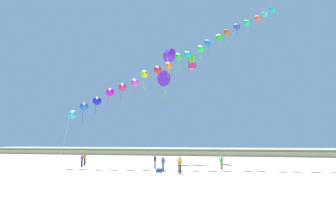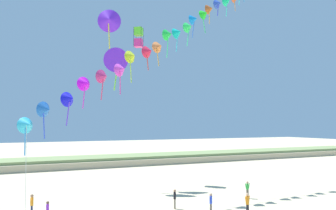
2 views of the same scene
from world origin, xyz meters
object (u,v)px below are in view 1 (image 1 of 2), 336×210
at_px(person_far_right, 82,160).
at_px(person_mid_center, 155,161).
at_px(person_near_right, 85,158).
at_px(large_kite_low_lead, 168,55).
at_px(person_near_left, 221,161).
at_px(person_far_left, 163,162).
at_px(person_far_center, 180,163).
at_px(large_kite_high_solo, 165,79).
at_px(beach_cooler, 159,170).
at_px(large_kite_mid_trail, 192,62).

bearing_deg(person_far_right, person_mid_center, -0.36).
relative_size(person_near_right, large_kite_low_lead, 0.35).
xyz_separation_m(person_near_right, person_far_right, (0.82, -2.09, -0.09)).
xyz_separation_m(person_near_left, person_far_left, (-6.04, -3.40, 0.02)).
relative_size(person_mid_center, person_far_center, 0.91).
xyz_separation_m(large_kite_high_solo, beach_cooler, (2.88, -14.90, -13.29)).
relative_size(large_kite_low_lead, large_kite_high_solo, 1.01).
relative_size(person_near_right, person_mid_center, 1.08).
relative_size(person_far_right, beach_cooler, 2.58).
bearing_deg(beach_cooler, person_near_right, 153.74).
xyz_separation_m(large_kite_mid_trail, large_kite_high_solo, (-4.06, -3.97, -3.80)).
distance_m(person_far_center, beach_cooler, 2.45).
xyz_separation_m(person_near_left, large_kite_mid_trail, (-5.02, 14.44, 16.42)).
xyz_separation_m(person_far_right, large_kite_low_lead, (8.09, 13.66, 17.68)).
distance_m(person_near_left, large_kite_mid_trail, 22.44).
bearing_deg(large_kite_high_solo, person_mid_center, -82.87).
bearing_deg(beach_cooler, person_mid_center, 111.72).
distance_m(person_near_left, person_far_center, 6.39).
bearing_deg(large_kite_mid_trail, person_far_left, -93.28).
bearing_deg(person_near_left, person_far_right, -177.82).
xyz_separation_m(large_kite_low_lead, large_kite_mid_trail, (4.13, 1.44, -1.23)).
height_order(person_far_right, large_kite_high_solo, large_kite_high_solo).
bearing_deg(person_far_left, beach_cooler, -99.07).
relative_size(person_far_center, large_kite_mid_trail, 0.69).
bearing_deg(person_near_left, person_far_left, -150.66).
relative_size(person_near_right, beach_cooler, 2.85).
bearing_deg(person_far_right, large_kite_low_lead, 59.36).
xyz_separation_m(person_near_right, person_mid_center, (10.39, -2.15, -0.07)).
bearing_deg(person_mid_center, person_near_right, 168.32).
distance_m(person_far_left, person_far_right, 11.54).
bearing_deg(large_kite_mid_trail, beach_cooler, -93.60).
xyz_separation_m(person_mid_center, large_kite_mid_trail, (2.66, 15.16, 16.43)).
relative_size(person_mid_center, beach_cooler, 2.63).
height_order(person_far_left, beach_cooler, person_far_left).
bearing_deg(person_far_center, person_near_right, 155.44).
bearing_deg(large_kite_low_lead, person_near_left, -54.86).
distance_m(person_mid_center, large_kite_mid_trail, 22.51).
bearing_deg(person_mid_center, person_near_left, 5.32).
distance_m(person_far_left, person_far_center, 2.65).
xyz_separation_m(person_mid_center, person_far_right, (-9.57, 0.06, -0.02)).
bearing_deg(person_far_right, person_far_center, -18.17).
xyz_separation_m(person_far_right, person_far_center, (13.30, -4.36, 0.11)).
distance_m(person_near_right, person_far_left, 12.96).
distance_m(person_near_left, person_far_right, 17.26).
xyz_separation_m(person_near_left, person_far_right, (-17.25, -0.66, -0.02)).
bearing_deg(person_near_left, person_near_right, 175.47).
distance_m(person_near_left, person_mid_center, 7.72).
xyz_separation_m(person_near_right, beach_cooler, (11.86, -5.85, -0.74)).
bearing_deg(person_far_center, person_mid_center, 130.91).
height_order(person_mid_center, person_far_left, person_far_left).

